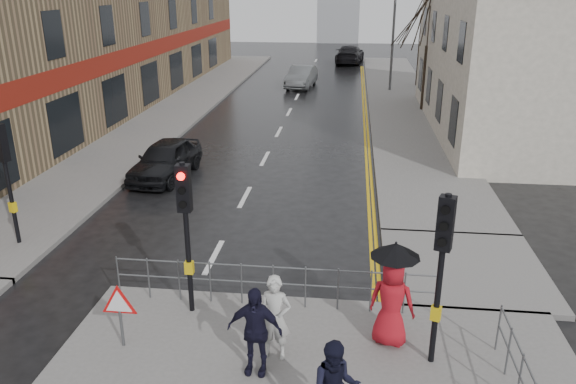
% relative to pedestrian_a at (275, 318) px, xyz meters
% --- Properties ---
extents(ground, '(120.00, 120.00, 0.00)m').
position_rel_pedestrian_a_xyz_m(ground, '(-2.24, 1.19, -0.99)').
color(ground, black).
rests_on(ground, ground).
extents(left_pavement, '(4.00, 44.00, 0.14)m').
position_rel_pedestrian_a_xyz_m(left_pavement, '(-8.74, 24.19, -0.92)').
color(left_pavement, '#605E5B').
rests_on(left_pavement, ground).
extents(right_pavement, '(4.00, 40.00, 0.14)m').
position_rel_pedestrian_a_xyz_m(right_pavement, '(4.26, 26.19, -0.92)').
color(right_pavement, '#605E5B').
rests_on(right_pavement, ground).
extents(pavement_bridge_right, '(4.00, 4.20, 0.14)m').
position_rel_pedestrian_a_xyz_m(pavement_bridge_right, '(4.26, 4.19, -0.92)').
color(pavement_bridge_right, '#605E5B').
rests_on(pavement_bridge_right, ground).
extents(building_left_terrace, '(8.00, 42.00, 10.00)m').
position_rel_pedestrian_a_xyz_m(building_left_terrace, '(-14.24, 23.19, 4.01)').
color(building_left_terrace, '#89724F').
rests_on(building_left_terrace, ground).
extents(building_right_cream, '(9.00, 16.40, 10.10)m').
position_rel_pedestrian_a_xyz_m(building_right_cream, '(9.76, 19.19, 3.79)').
color(building_right_cream, beige).
rests_on(building_right_cream, ground).
extents(traffic_signal_near_left, '(0.28, 0.27, 3.40)m').
position_rel_pedestrian_a_xyz_m(traffic_signal_near_left, '(-2.04, 1.39, 1.47)').
color(traffic_signal_near_left, black).
rests_on(traffic_signal_near_left, near_pavement).
extents(traffic_signal_near_right, '(0.34, 0.33, 3.40)m').
position_rel_pedestrian_a_xyz_m(traffic_signal_near_right, '(2.96, 0.19, 1.47)').
color(traffic_signal_near_right, black).
rests_on(traffic_signal_near_right, near_pavement).
extents(traffic_signal_far_left, '(0.34, 0.33, 3.40)m').
position_rel_pedestrian_a_xyz_m(traffic_signal_far_left, '(-7.73, 4.19, 1.47)').
color(traffic_signal_far_left, black).
rests_on(traffic_signal_far_left, left_pavement).
extents(guard_railing_front, '(7.14, 0.04, 1.00)m').
position_rel_pedestrian_a_xyz_m(guard_railing_front, '(-0.29, 1.79, -0.13)').
color(guard_railing_front, '#595B5E').
rests_on(guard_railing_front, near_pavement).
extents(warning_sign, '(0.80, 0.07, 1.35)m').
position_rel_pedestrian_a_xyz_m(warning_sign, '(-3.04, -0.02, 0.05)').
color(warning_sign, '#595B5E').
rests_on(warning_sign, near_pavement).
extents(street_lamp, '(1.83, 0.25, 8.00)m').
position_rel_pedestrian_a_xyz_m(street_lamp, '(3.58, 29.19, 3.71)').
color(street_lamp, '#595B5E').
rests_on(street_lamp, right_pavement).
extents(tree_near, '(2.40, 2.40, 6.58)m').
position_rel_pedestrian_a_xyz_m(tree_near, '(5.26, 23.19, 4.14)').
color(tree_near, '#2D2319').
rests_on(tree_near, right_pavement).
extents(tree_far, '(2.40, 2.40, 5.64)m').
position_rel_pedestrian_a_xyz_m(tree_far, '(5.76, 31.19, 3.43)').
color(tree_far, '#2D2319').
rests_on(tree_far, right_pavement).
extents(pedestrian_a, '(0.66, 0.47, 1.71)m').
position_rel_pedestrian_a_xyz_m(pedestrian_a, '(0.00, 0.00, 0.00)').
color(pedestrian_a, '#B5B5B1').
rests_on(pedestrian_a, near_pavement).
extents(pedestrian_with_umbrella, '(1.03, 0.96, 2.19)m').
position_rel_pedestrian_a_xyz_m(pedestrian_with_umbrella, '(2.20, 0.70, 0.30)').
color(pedestrian_with_umbrella, '#AC141F').
rests_on(pedestrian_with_umbrella, near_pavement).
extents(pedestrian_d, '(1.05, 0.49, 1.74)m').
position_rel_pedestrian_a_xyz_m(pedestrian_d, '(-0.30, -0.48, 0.02)').
color(pedestrian_d, black).
rests_on(pedestrian_d, near_pavement).
extents(car_parked, '(2.07, 4.26, 1.40)m').
position_rel_pedestrian_a_xyz_m(car_parked, '(-5.55, 10.41, -0.29)').
color(car_parked, black).
rests_on(car_parked, ground).
extents(car_mid, '(2.05, 4.52, 1.44)m').
position_rel_pedestrian_a_xyz_m(car_mid, '(-2.28, 30.27, -0.27)').
color(car_mid, '#515457').
rests_on(car_mid, ground).
extents(car_far, '(2.74, 5.69, 1.60)m').
position_rel_pedestrian_a_xyz_m(car_far, '(0.93, 43.02, -0.19)').
color(car_far, black).
rests_on(car_far, ground).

